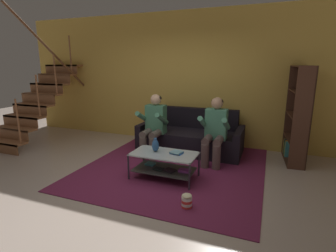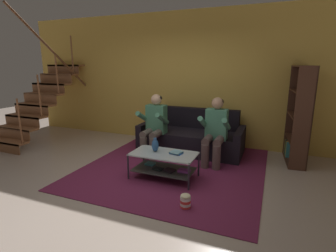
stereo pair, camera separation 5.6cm
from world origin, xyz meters
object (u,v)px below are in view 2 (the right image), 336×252
Objects in this scene: person_seated_left at (154,123)px; popcorn_tub at (185,201)px; coffee_table at (164,162)px; bookshelf at (300,122)px; person_seated_right at (215,129)px; couch at (192,138)px; vase at (155,145)px; book_stack at (176,152)px.

popcorn_tub is (1.20, -1.65, -0.56)m from person_seated_left.
coffee_table is 0.95m from popcorn_tub.
person_seated_right is at bearing -153.11° from bookshelf.
couch is 1.19× the size of bookshelf.
coffee_table is (0.00, -1.47, -0.01)m from couch.
couch is 1.73× the size of person_seated_left.
coffee_table is (0.60, -0.93, -0.39)m from person_seated_left.
person_seated_right is at bearing 49.92° from vase.
book_stack is (0.18, 0.06, 0.16)m from coffee_table.
vase is (-0.16, -1.45, 0.24)m from couch.
vase reaches higher than coffee_table.
bookshelf is (2.60, 0.71, 0.09)m from person_seated_left.
person_seated_left is 1.17m from coffee_table.
vase is 0.13× the size of bookshelf.
book_stack is 0.95m from popcorn_tub.
couch is 1.43m from book_stack.
book_stack is at bearing -82.58° from couch.
bookshelf is at bearing 39.39° from coffee_table.
couch is 1.48m from vase.
person_seated_left is (-0.60, -0.54, 0.37)m from couch.
popcorn_tub is (0.60, -2.19, -0.19)m from couch.
bookshelf is (1.99, 1.64, 0.47)m from coffee_table.
couch is 1.47m from coffee_table.
vase is 0.36m from book_stack.
person_seated_left is at bearing -164.74° from bookshelf.
person_seated_left reaches higher than coffee_table.
person_seated_left is 1.00× the size of person_seated_right.
popcorn_tub is (0.60, -0.72, -0.18)m from coffee_table.
popcorn_tub is (0.00, -1.65, -0.56)m from person_seated_right.
coffee_table is at bearing -122.66° from person_seated_right.
couch is at bearing 42.21° from person_seated_left.
book_stack is (0.35, 0.04, -0.09)m from vase.
person_seated_left is 1.19m from book_stack.
vase is at bearing -64.14° from person_seated_left.
couch is 10.30× the size of book_stack.
vase is (0.44, -0.90, -0.14)m from person_seated_left.
person_seated_left is 5.40× the size of vase.
vase is (-0.17, 0.02, 0.25)m from coffee_table.
person_seated_left is at bearing 126.07° from popcorn_tub.
book_stack is 2.42m from bookshelf.
couch is 1.74× the size of person_seated_right.
person_seated_right reaches higher than coffee_table.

